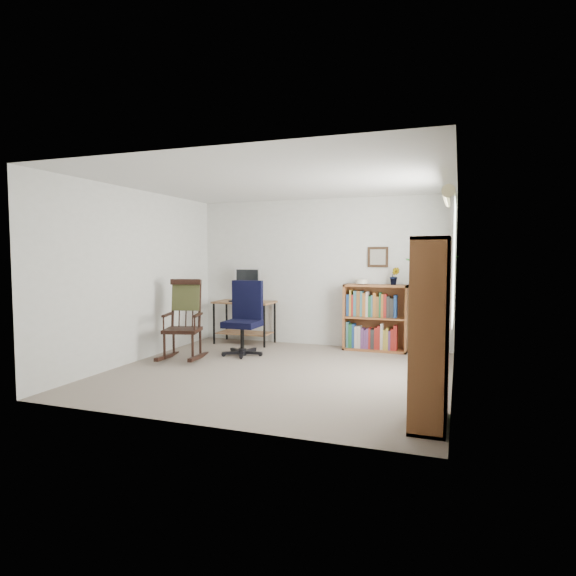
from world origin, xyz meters
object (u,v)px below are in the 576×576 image
at_px(desk, 245,322).
at_px(rocking_chair, 182,319).
at_px(office_chair, 242,318).
at_px(low_bookshelf, 376,318).
at_px(tall_bookshelf, 430,332).

relative_size(desk, rocking_chair, 0.85).
distance_m(office_chair, low_bookshelf, 2.07).
bearing_deg(desk, low_bookshelf, 3.15).
xyz_separation_m(office_chair, tall_bookshelf, (2.79, -2.11, 0.26)).
relative_size(office_chair, tall_bookshelf, 0.68).
distance_m(desk, rocking_chair, 1.48).
relative_size(rocking_chair, low_bookshelf, 1.12).
xyz_separation_m(desk, rocking_chair, (-0.31, -1.43, 0.22)).
bearing_deg(tall_bookshelf, low_bookshelf, 107.48).
bearing_deg(rocking_chair, desk, 62.15).
relative_size(desk, office_chair, 0.88).
xyz_separation_m(desk, low_bookshelf, (2.18, 0.12, 0.16)).
height_order(low_bookshelf, tall_bookshelf, tall_bookshelf).
distance_m(low_bookshelf, tall_bookshelf, 3.28).
height_order(office_chair, low_bookshelf, office_chair).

